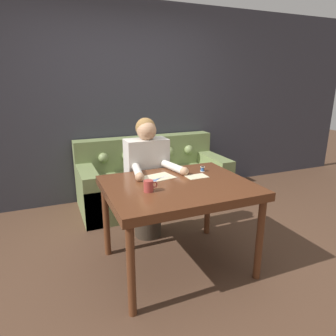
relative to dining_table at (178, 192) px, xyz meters
The scene contains 10 objects.
ground_plane 0.70m from the dining_table, 105.87° to the left, with size 16.00×16.00×0.00m, color #4C3323.
wall_back 1.98m from the dining_table, 90.40° to the left, with size 8.00×0.06×2.60m.
dining_table is the anchor object (origin of this frame).
couch 1.53m from the dining_table, 78.70° to the left, with size 1.93×0.89×0.87m.
person 0.62m from the dining_table, 96.10° to the left, with size 0.50×0.62×1.26m.
pattern_paper_main 0.26m from the dining_table, 117.95° to the left, with size 0.34×0.26×0.00m.
pattern_paper_offcut 0.26m from the dining_table, 24.62° to the left, with size 0.19×0.13×0.00m.
scissors 0.22m from the dining_table, 127.26° to the left, with size 0.24×0.16×0.01m.
mug 0.32m from the dining_table, 164.52° to the right, with size 0.11×0.08×0.09m.
thread_spool 0.44m from the dining_table, 32.85° to the left, with size 0.04×0.04×0.05m.
Camera 1 is at (-0.97, -2.19, 1.61)m, focal length 32.00 mm.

